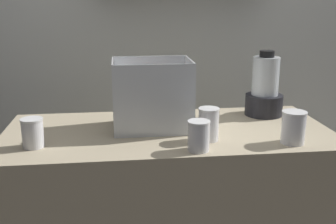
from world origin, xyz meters
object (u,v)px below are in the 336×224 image
object	(u,v)px
juice_cup_beet_left	(199,138)
juice_cup_pomegranate_middle	(209,126)
carrot_display_bin	(152,107)
juice_cup_orange_right	(293,129)
blender_pitcher	(265,91)
juice_cup_pomegranate_far_left	(33,135)

from	to	relation	value
juice_cup_beet_left	juice_cup_pomegranate_middle	distance (m)	0.12
carrot_display_bin	juice_cup_beet_left	bearing A→B (deg)	-63.17
carrot_display_bin	juice_cup_orange_right	bearing A→B (deg)	-26.08
carrot_display_bin	blender_pitcher	xyz separation A→B (m)	(0.55, 0.14, 0.03)
juice_cup_pomegranate_far_left	juice_cup_orange_right	size ratio (longest dim) A/B	0.88
juice_cup_beet_left	juice_cup_orange_right	world-z (taller)	juice_cup_orange_right
juice_cup_pomegranate_middle	juice_cup_orange_right	bearing A→B (deg)	-12.85
carrot_display_bin	juice_cup_pomegranate_middle	world-z (taller)	carrot_display_bin
carrot_display_bin	blender_pitcher	size ratio (longest dim) A/B	1.07
carrot_display_bin	blender_pitcher	world-z (taller)	blender_pitcher
blender_pitcher	juice_cup_pomegranate_middle	size ratio (longest dim) A/B	2.36
juice_cup_pomegranate_middle	juice_cup_beet_left	bearing A→B (deg)	-119.63
blender_pitcher	juice_cup_beet_left	distance (m)	0.60
juice_cup_orange_right	juice_cup_beet_left	bearing A→B (deg)	-174.80
juice_cup_pomegranate_far_left	carrot_display_bin	bearing A→B (deg)	21.25
juice_cup_orange_right	juice_cup_pomegranate_far_left	bearing A→B (deg)	175.56
juice_cup_pomegranate_middle	juice_cup_orange_right	xyz separation A→B (m)	(0.32, -0.07, -0.00)
blender_pitcher	juice_cup_orange_right	bearing A→B (deg)	-93.50
carrot_display_bin	juice_cup_pomegranate_far_left	world-z (taller)	carrot_display_bin
juice_cup_beet_left	juice_cup_orange_right	bearing A→B (deg)	5.20
juice_cup_orange_right	blender_pitcher	bearing A→B (deg)	86.50
juice_cup_beet_left	juice_cup_orange_right	xyz separation A→B (m)	(0.38, 0.03, 0.01)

